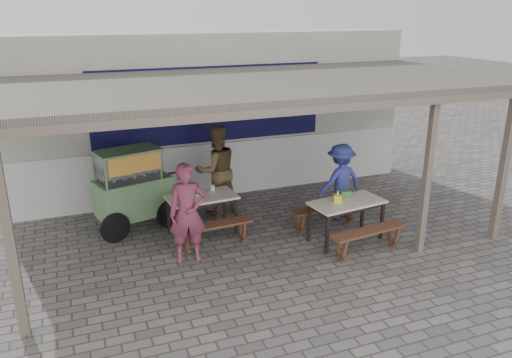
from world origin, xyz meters
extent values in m
plane|color=slate|center=(0.00, 0.00, 0.00)|extent=(60.00, 60.00, 0.00)
cube|color=beige|center=(0.00, 3.60, 1.75)|extent=(9.00, 1.20, 3.50)
cube|color=white|center=(0.00, 2.97, 0.60)|extent=(9.00, 0.10, 1.20)
cube|color=#12104B|center=(-0.20, 2.98, 2.05)|extent=(5.00, 0.03, 1.60)
cube|color=#635C55|center=(0.00, 1.00, 2.75)|extent=(9.00, 4.20, 0.12)
cube|color=#6D5C52|center=(0.00, -1.05, 2.65)|extent=(9.00, 0.12, 0.12)
cube|color=#6D5C52|center=(-3.90, -1.00, 1.35)|extent=(0.12, 0.12, 2.70)
cube|color=#6D5C52|center=(3.90, -1.00, 1.35)|extent=(0.12, 0.12, 2.70)
cube|color=#6D5C52|center=(2.35, -0.90, 1.35)|extent=(0.11, 0.11, 2.70)
cube|color=white|center=(-0.96, 1.11, 0.73)|extent=(1.29, 0.78, 0.04)
cube|color=black|center=(-0.96, 1.11, 0.67)|extent=(1.18, 0.67, 0.06)
cube|color=black|center=(-1.50, 0.78, 0.35)|extent=(0.05, 0.05, 0.71)
cube|color=black|center=(-0.38, 0.86, 0.35)|extent=(0.05, 0.05, 0.71)
cube|color=black|center=(-1.54, 1.35, 0.35)|extent=(0.05, 0.05, 0.71)
cube|color=black|center=(-0.42, 1.43, 0.35)|extent=(0.05, 0.05, 0.71)
cube|color=brown|center=(-0.91, 0.47, 0.43)|extent=(1.36, 0.38, 0.04)
cube|color=brown|center=(-1.43, 0.44, 0.21)|extent=(0.07, 0.28, 0.41)
cube|color=brown|center=(-0.39, 0.51, 0.21)|extent=(0.07, 0.28, 0.41)
cube|color=brown|center=(-1.01, 1.74, 0.43)|extent=(1.36, 0.38, 0.04)
cube|color=brown|center=(-1.53, 1.70, 0.21)|extent=(0.07, 0.28, 0.41)
cube|color=brown|center=(-0.49, 1.78, 0.21)|extent=(0.07, 0.28, 0.41)
cube|color=white|center=(1.36, -0.08, 0.73)|extent=(1.40, 0.82, 0.04)
cube|color=black|center=(1.36, -0.08, 0.67)|extent=(1.29, 0.70, 0.06)
cube|color=black|center=(0.80, -0.42, 0.35)|extent=(0.05, 0.05, 0.71)
cube|color=black|center=(2.00, -0.27, 0.35)|extent=(0.05, 0.05, 0.71)
cube|color=black|center=(0.73, 0.11, 0.35)|extent=(0.05, 0.05, 0.71)
cube|color=black|center=(1.93, 0.26, 0.35)|extent=(0.05, 0.05, 0.71)
cube|color=brown|center=(1.44, -0.69, 0.43)|extent=(1.45, 0.46, 0.04)
cube|color=brown|center=(0.88, -0.76, 0.21)|extent=(0.08, 0.28, 0.41)
cube|color=brown|center=(2.00, -0.62, 0.21)|extent=(0.08, 0.28, 0.41)
cube|color=brown|center=(1.29, 0.53, 0.43)|extent=(1.45, 0.46, 0.04)
cube|color=brown|center=(0.73, 0.46, 0.21)|extent=(0.08, 0.28, 0.41)
cube|color=brown|center=(1.85, 0.60, 0.21)|extent=(0.08, 0.28, 0.41)
cube|color=#638B5D|center=(-2.08, 1.82, 0.64)|extent=(1.47, 1.02, 0.69)
cube|color=#638B5D|center=(-2.08, 1.82, 0.28)|extent=(1.41, 0.97, 0.05)
cylinder|color=black|center=(-2.50, 1.32, 0.28)|extent=(0.55, 0.19, 0.55)
cylinder|color=black|center=(-1.45, 1.61, 0.28)|extent=(0.55, 0.19, 0.55)
cube|color=silver|center=(-2.12, 1.81, 1.26)|extent=(1.21, 0.86, 0.54)
cube|color=#638B5D|center=(-2.12, 1.81, 1.53)|extent=(1.25, 0.91, 0.04)
cube|color=#D84D32|center=(-2.04, 1.51, 1.35)|extent=(0.96, 0.28, 0.32)
cylinder|color=black|center=(-1.31, 2.03, 0.94)|extent=(0.68, 0.22, 0.04)
imported|color=#81334C|center=(-1.43, 0.22, 0.83)|extent=(0.66, 0.48, 1.66)
imported|color=brown|center=(-0.40, 2.00, 0.91)|extent=(0.94, 0.77, 1.82)
imported|color=#3842A1|center=(1.81, 0.92, 0.75)|extent=(1.04, 0.69, 1.50)
cube|color=yellow|center=(1.18, -0.05, 0.82)|extent=(0.18, 0.18, 0.14)
cube|color=#3A7D37|center=(1.44, 0.11, 0.81)|extent=(0.20, 0.14, 0.13)
cylinder|color=silver|center=(-0.69, 1.33, 0.80)|extent=(0.09, 0.09, 0.10)
imported|color=silver|center=(-1.06, 1.18, 0.77)|extent=(0.26, 0.26, 0.05)
camera|label=1|loc=(-3.09, -7.14, 3.96)|focal=35.00mm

